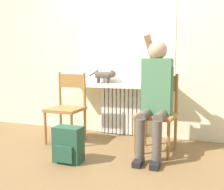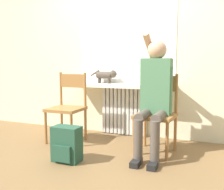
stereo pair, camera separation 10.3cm
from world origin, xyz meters
TOP-DOWN VIEW (x-y plane):
  - ground_plane at (0.00, 0.00)m, footprint 12.00×12.00m
  - wall_with_window at (0.00, 1.23)m, footprint 7.00×0.06m
  - radiator at (-0.00, 1.15)m, footprint 0.69×0.08m
  - windowsill at (0.00, 1.06)m, footprint 1.53×0.29m
  - window_glass at (0.00, 1.20)m, footprint 1.46×0.01m
  - chair_left at (-0.61, 0.57)m, footprint 0.44×0.44m
  - chair_right at (0.62, 0.57)m, footprint 0.47×0.47m
  - person at (0.61, 0.46)m, footprint 0.36×0.97m
  - cat at (-0.25, 1.09)m, footprint 0.43×0.11m
  - backpack at (-0.21, -0.11)m, footprint 0.30×0.21m

SIDE VIEW (x-z plane):
  - ground_plane at x=0.00m, z-range 0.00..0.00m
  - backpack at x=-0.21m, z-range 0.00..0.38m
  - radiator at x=0.00m, z-range 0.00..0.72m
  - chair_left at x=-0.61m, z-range 0.01..0.95m
  - chair_right at x=0.62m, z-range 0.01..0.95m
  - windowsill at x=0.00m, z-range 0.72..0.77m
  - person at x=0.61m, z-range 0.02..1.46m
  - cat at x=-0.25m, z-range 0.79..0.99m
  - wall_with_window at x=0.00m, z-range 0.00..2.70m
  - window_glass at x=0.00m, z-range 0.77..2.07m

